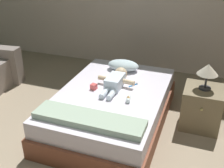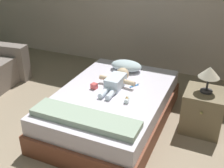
{
  "view_description": "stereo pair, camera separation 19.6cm",
  "coord_description": "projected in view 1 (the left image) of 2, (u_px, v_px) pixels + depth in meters",
  "views": [
    {
      "loc": [
        1.14,
        -1.58,
        1.99
      ],
      "look_at": [
        0.16,
        1.11,
        0.54
      ],
      "focal_mm": 44.04,
      "sensor_mm": 36.0,
      "label": 1
    },
    {
      "loc": [
        1.32,
        -1.5,
        1.99
      ],
      "look_at": [
        0.16,
        1.11,
        0.54
      ],
      "focal_mm": 44.04,
      "sensor_mm": 36.0,
      "label": 2
    }
  ],
  "objects": [
    {
      "name": "nightstand",
      "position": [
        201.0,
        107.0,
        3.29
      ],
      "size": [
        0.45,
        0.48,
        0.5
      ],
      "color": "#7B6C4F",
      "rests_on": "ground_plane"
    },
    {
      "name": "bed",
      "position": [
        112.0,
        108.0,
        3.36
      ],
      "size": [
        1.25,
        1.89,
        0.44
      ],
      "color": "brown",
      "rests_on": "ground_plane"
    },
    {
      "name": "toy_block",
      "position": [
        94.0,
        87.0,
        3.29
      ],
      "size": [
        0.08,
        0.08,
        0.07
      ],
      "color": "#E45553",
      "rests_on": "bed"
    },
    {
      "name": "baby_bottle",
      "position": [
        128.0,
        99.0,
        3.04
      ],
      "size": [
        0.07,
        0.1,
        0.07
      ],
      "color": "white",
      "rests_on": "bed"
    },
    {
      "name": "pillow",
      "position": [
        123.0,
        65.0,
        3.78
      ],
      "size": [
        0.43,
        0.27,
        0.14
      ],
      "color": "silver",
      "rests_on": "bed"
    },
    {
      "name": "baby",
      "position": [
        116.0,
        80.0,
        3.36
      ],
      "size": [
        0.47,
        0.64,
        0.17
      ],
      "color": "white",
      "rests_on": "bed"
    },
    {
      "name": "lamp",
      "position": [
        208.0,
        70.0,
        3.07
      ],
      "size": [
        0.24,
        0.24,
        0.31
      ],
      "color": "#333338",
      "rests_on": "nightstand"
    },
    {
      "name": "toothbrush",
      "position": [
        134.0,
        85.0,
        3.39
      ],
      "size": [
        0.09,
        0.13,
        0.02
      ],
      "color": "#3194EA",
      "rests_on": "bed"
    },
    {
      "name": "blanket",
      "position": [
        89.0,
        119.0,
        2.68
      ],
      "size": [
        1.12,
        0.28,
        0.07
      ],
      "color": "#A1B79F",
      "rests_on": "bed"
    }
  ]
}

